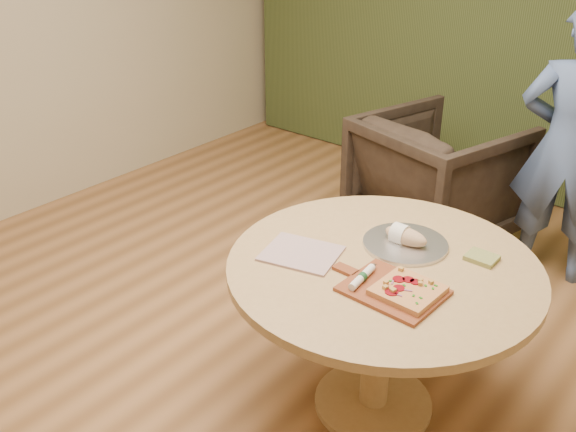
% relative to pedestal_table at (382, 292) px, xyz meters
% --- Properties ---
extents(room_shell, '(5.04, 6.04, 2.84)m').
position_rel_pedestal_table_xyz_m(room_shell, '(-0.51, -0.26, 0.79)').
color(room_shell, '#9A6A3D').
rests_on(room_shell, ground).
extents(curtain, '(4.80, 0.14, 2.78)m').
position_rel_pedestal_table_xyz_m(curtain, '(-0.51, 2.64, 0.79)').
color(curtain, '#2D3B1A').
rests_on(curtain, ground).
extents(pedestal_table, '(1.26, 1.26, 0.75)m').
position_rel_pedestal_table_xyz_m(pedestal_table, '(0.00, 0.00, 0.00)').
color(pedestal_table, tan).
rests_on(pedestal_table, ground).
extents(pizza_paddle, '(0.45, 0.29, 0.01)m').
position_rel_pedestal_table_xyz_m(pizza_paddle, '(0.13, -0.16, 0.15)').
color(pizza_paddle, brown).
rests_on(pizza_paddle, pedestal_table).
extents(flatbread_pizza, '(0.23, 0.23, 0.04)m').
position_rel_pedestal_table_xyz_m(flatbread_pizza, '(0.19, -0.15, 0.17)').
color(flatbread_pizza, tan).
rests_on(flatbread_pizza, pizza_paddle).
extents(cutlery_roll, '(0.05, 0.20, 0.03)m').
position_rel_pedestal_table_xyz_m(cutlery_roll, '(0.02, -0.18, 0.17)').
color(cutlery_roll, white).
rests_on(cutlery_roll, pizza_paddle).
extents(newspaper, '(0.35, 0.32, 0.01)m').
position_rel_pedestal_table_xyz_m(newspaper, '(-0.30, -0.16, 0.15)').
color(newspaper, beige).
rests_on(newspaper, pedestal_table).
extents(serving_tray, '(0.36, 0.36, 0.02)m').
position_rel_pedestal_table_xyz_m(serving_tray, '(-0.01, 0.18, 0.15)').
color(serving_tray, silver).
rests_on(serving_tray, pedestal_table).
extents(bread_roll, '(0.19, 0.09, 0.09)m').
position_rel_pedestal_table_xyz_m(bread_roll, '(-0.02, 0.18, 0.18)').
color(bread_roll, tan).
rests_on(bread_roll, serving_tray).
extents(green_packet, '(0.12, 0.10, 0.02)m').
position_rel_pedestal_table_xyz_m(green_packet, '(0.29, 0.27, 0.15)').
color(green_packet, '#616A2F').
rests_on(green_packet, pedestal_table).
extents(armchair, '(1.06, 1.02, 0.91)m').
position_rel_pedestal_table_xyz_m(armchair, '(-0.58, 1.61, -0.16)').
color(armchair, black).
rests_on(armchair, ground).
extents(person_standing, '(0.67, 0.54, 1.61)m').
position_rel_pedestal_table_xyz_m(person_standing, '(0.18, 1.63, 0.20)').
color(person_standing, '#455E8D').
rests_on(person_standing, ground).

